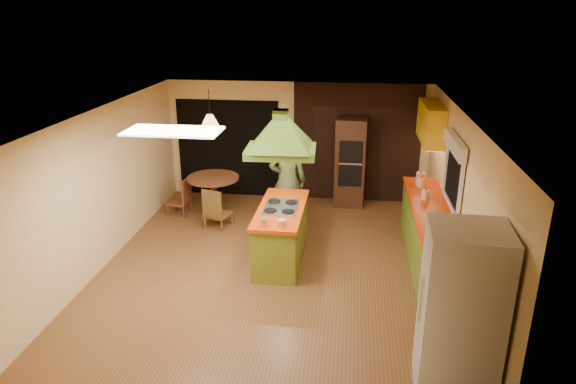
# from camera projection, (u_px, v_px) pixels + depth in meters

# --- Properties ---
(ground) EXTENTS (6.50, 6.50, 0.00)m
(ground) POSITION_uv_depth(u_px,v_px,m) (275.00, 266.00, 8.29)
(ground) COLOR brown
(ground) RESTS_ON ground
(room_walls) EXTENTS (5.50, 6.50, 6.50)m
(room_walls) POSITION_uv_depth(u_px,v_px,m) (275.00, 194.00, 7.86)
(room_walls) COLOR #FFEAB6
(room_walls) RESTS_ON ground
(ceiling_plane) EXTENTS (6.50, 6.50, 0.00)m
(ceiling_plane) POSITION_uv_depth(u_px,v_px,m) (274.00, 113.00, 7.43)
(ceiling_plane) COLOR silver
(ceiling_plane) RESTS_ON room_walls
(brick_panel) EXTENTS (2.64, 0.03, 2.50)m
(brick_panel) POSITION_uv_depth(u_px,v_px,m) (356.00, 143.00, 10.72)
(brick_panel) COLOR #381E14
(brick_panel) RESTS_ON ground
(nook_opening) EXTENTS (2.20, 0.03, 2.10)m
(nook_opening) POSITION_uv_depth(u_px,v_px,m) (228.00, 148.00, 11.11)
(nook_opening) COLOR black
(nook_opening) RESTS_ON ground
(right_counter) EXTENTS (0.62, 3.05, 0.92)m
(right_counter) POSITION_uv_depth(u_px,v_px,m) (428.00, 233.00, 8.41)
(right_counter) COLOR olive
(right_counter) RESTS_ON ground
(upper_cabinets) EXTENTS (0.34, 1.40, 0.70)m
(upper_cabinets) POSITION_uv_depth(u_px,v_px,m) (431.00, 123.00, 9.37)
(upper_cabinets) COLOR yellow
(upper_cabinets) RESTS_ON room_walls
(window_right) EXTENTS (0.12, 1.35, 1.06)m
(window_right) POSITION_uv_depth(u_px,v_px,m) (455.00, 160.00, 7.74)
(window_right) COLOR black
(window_right) RESTS_ON room_walls
(fluor_panel) EXTENTS (1.20, 0.60, 0.03)m
(fluor_panel) POSITION_uv_depth(u_px,v_px,m) (173.00, 131.00, 6.44)
(fluor_panel) COLOR white
(fluor_panel) RESTS_ON ceiling_plane
(kitchen_island) EXTENTS (0.75, 1.83, 0.93)m
(kitchen_island) POSITION_uv_depth(u_px,v_px,m) (281.00, 233.00, 8.39)
(kitchen_island) COLOR olive
(kitchen_island) RESTS_ON ground
(range_hood) EXTENTS (1.10, 0.81, 0.80)m
(range_hood) POSITION_uv_depth(u_px,v_px,m) (281.00, 126.00, 7.78)
(range_hood) COLOR #4E701C
(range_hood) RESTS_ON ceiling_plane
(man) EXTENTS (0.74, 0.54, 1.87)m
(man) POSITION_uv_depth(u_px,v_px,m) (288.00, 181.00, 9.41)
(man) COLOR #4D582F
(man) RESTS_ON ground
(refrigerator) EXTENTS (0.83, 0.79, 1.93)m
(refrigerator) POSITION_uv_depth(u_px,v_px,m) (460.00, 314.00, 5.32)
(refrigerator) COLOR silver
(refrigerator) RESTS_ON ground
(wall_oven) EXTENTS (0.65, 0.64, 1.84)m
(wall_oven) POSITION_uv_depth(u_px,v_px,m) (351.00, 162.00, 10.59)
(wall_oven) COLOR #4F2C19
(wall_oven) RESTS_ON ground
(dining_table) EXTENTS (1.03, 1.03, 0.77)m
(dining_table) POSITION_uv_depth(u_px,v_px,m) (214.00, 188.00, 10.25)
(dining_table) COLOR brown
(dining_table) RESTS_ON ground
(chair_left) EXTENTS (0.46, 0.46, 0.74)m
(chair_left) POSITION_uv_depth(u_px,v_px,m) (179.00, 196.00, 10.29)
(chair_left) COLOR brown
(chair_left) RESTS_ON ground
(chair_near) EXTENTS (0.54, 0.54, 0.78)m
(chair_near) POSITION_uv_depth(u_px,v_px,m) (218.00, 207.00, 9.66)
(chair_near) COLOR brown
(chair_near) RESTS_ON ground
(pendant_lamp) EXTENTS (0.39, 0.39, 0.23)m
(pendant_lamp) POSITION_uv_depth(u_px,v_px,m) (210.00, 121.00, 9.78)
(pendant_lamp) COLOR #FF9E3F
(pendant_lamp) RESTS_ON ceiling_plane
(canister_large) EXTENTS (0.21, 0.21, 0.23)m
(canister_large) POSITION_uv_depth(u_px,v_px,m) (420.00, 179.00, 9.22)
(canister_large) COLOR beige
(canister_large) RESTS_ON right_counter
(canister_medium) EXTENTS (0.16, 0.16, 0.17)m
(canister_medium) POSITION_uv_depth(u_px,v_px,m) (421.00, 182.00, 9.12)
(canister_medium) COLOR #FEE9CC
(canister_medium) RESTS_ON right_counter
(canister_small) EXTENTS (0.16, 0.16, 0.17)m
(canister_small) POSITION_uv_depth(u_px,v_px,m) (425.00, 195.00, 8.54)
(canister_small) COLOR #FFE8CD
(canister_small) RESTS_ON right_counter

